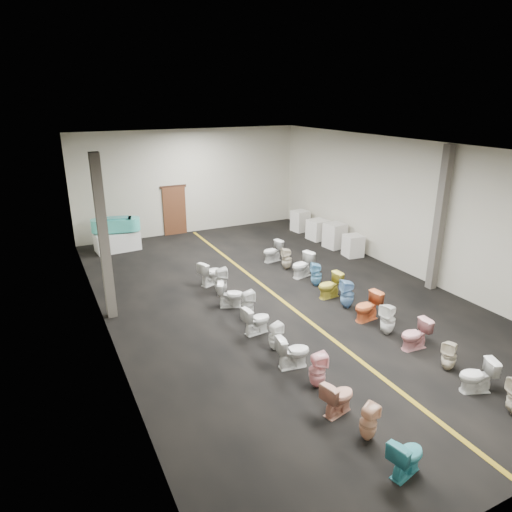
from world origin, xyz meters
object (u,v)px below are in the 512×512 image
object	(u,v)px
toilet_right_2	(449,355)
toilet_right_7	(330,285)
bathtub	(116,224)
toilet_left_5	(275,336)
toilet_left_2	(338,397)
toilet_left_6	(256,320)
appliance_crate_b	(335,235)
toilet_right_4	(388,319)
appliance_crate_a	(353,246)
toilet_right_1	(477,376)
toilet_left_0	(406,456)
toilet_right_9	(302,265)
toilet_left_4	(293,351)
toilet_left_7	(247,305)
appliance_crate_d	(300,221)
toilet_right_11	(273,251)
toilet_right_8	(316,274)
toilet_right_3	(415,335)
toilet_left_10	(210,273)
toilet_left_1	(368,423)
display_table	(117,241)
toilet_left_8	(230,295)
toilet_left_9	(221,281)
toilet_right_5	(368,307)
appliance_crate_c	(318,230)
toilet_right_6	(347,294)
toilet_left_3	(317,370)
toilet_right_10	(287,259)

from	to	relation	value
toilet_right_2	toilet_right_7	xyz separation A→B (m)	(-0.13, 4.40, 0.03)
bathtub	toilet_left_5	distance (m)	9.59
toilet_left_2	toilet_left_6	size ratio (longest dim) A/B	0.97
appliance_crate_b	toilet_right_4	size ratio (longest dim) A/B	1.18
appliance_crate_a	toilet_right_1	distance (m)	8.52
toilet_left_0	toilet_right_9	xyz separation A→B (m)	(3.03, 8.04, 0.06)
toilet_left_0	toilet_left_4	xyz separation A→B (m)	(-0.04, 3.49, 0.04)
toilet_left_7	toilet_left_2	bearing A→B (deg)	-179.64
appliance_crate_d	toilet_right_11	world-z (taller)	appliance_crate_d
toilet_right_8	toilet_left_4	bearing A→B (deg)	-19.65
appliance_crate_b	toilet_right_3	distance (m)	7.87
toilet_left_2	toilet_left_5	world-z (taller)	toilet_left_2
toilet_left_4	toilet_right_4	size ratio (longest dim) A/B	0.93
toilet_left_10	toilet_right_4	world-z (taller)	toilet_right_4
appliance_crate_d	toilet_right_3	distance (m)	10.38
toilet_left_1	toilet_left_2	size ratio (longest dim) A/B	0.96
display_table	toilet_left_8	size ratio (longest dim) A/B	2.21
bathtub	toilet_left_1	bearing A→B (deg)	-68.24
toilet_left_9	toilet_right_4	distance (m)	5.12
toilet_right_4	toilet_right_5	xyz separation A→B (m)	(0.03, 0.83, -0.02)
toilet_left_10	toilet_right_2	bearing A→B (deg)	-177.92
toilet_left_5	toilet_left_8	size ratio (longest dim) A/B	0.93
toilet_left_7	toilet_right_5	distance (m)	3.28
toilet_right_5	toilet_left_8	bearing A→B (deg)	-134.58
toilet_left_10	toilet_right_7	bearing A→B (deg)	-152.98
bathtub	appliance_crate_d	xyz separation A→B (m)	(7.93, -0.85, -0.60)
toilet_left_9	toilet_left_0	bearing A→B (deg)	-171.60
toilet_left_7	toilet_right_7	bearing A→B (deg)	-85.37
display_table	toilet_right_7	xyz separation A→B (m)	(4.92, -7.43, 0.02)
appliance_crate_c	toilet_right_2	bearing A→B (deg)	-106.72
toilet_left_9	toilet_left_7	bearing A→B (deg)	-170.01
toilet_right_4	toilet_right_8	world-z (taller)	toilet_right_4
appliance_crate_a	toilet_left_9	world-z (taller)	toilet_left_9
appliance_crate_d	toilet_right_9	size ratio (longest dim) A/B	1.12
toilet_left_0	toilet_right_6	world-z (taller)	toilet_right_6
toilet_left_4	toilet_right_9	world-z (taller)	toilet_right_9
toilet_right_9	display_table	bearing A→B (deg)	-152.68
appliance_crate_c	toilet_left_3	bearing A→B (deg)	-123.69
appliance_crate_a	appliance_crate_b	distance (m)	1.19
appliance_crate_c	toilet_left_2	size ratio (longest dim) A/B	1.16
appliance_crate_b	toilet_right_8	size ratio (longest dim) A/B	1.28
display_table	toilet_left_5	size ratio (longest dim) A/B	2.38
toilet_left_3	toilet_left_10	xyz separation A→B (m)	(-0.02, 6.18, 0.00)
appliance_crate_b	toilet_right_2	bearing A→B (deg)	-109.02
toilet_left_8	toilet_right_3	distance (m)	5.14
toilet_right_5	toilet_right_11	world-z (taller)	toilet_right_5
display_table	toilet_left_2	distance (m)	12.11
toilet_left_1	toilet_left_6	distance (m)	4.35
appliance_crate_b	toilet_right_7	size ratio (longest dim) A/B	1.28
toilet_left_6	toilet_right_10	bearing A→B (deg)	-45.78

